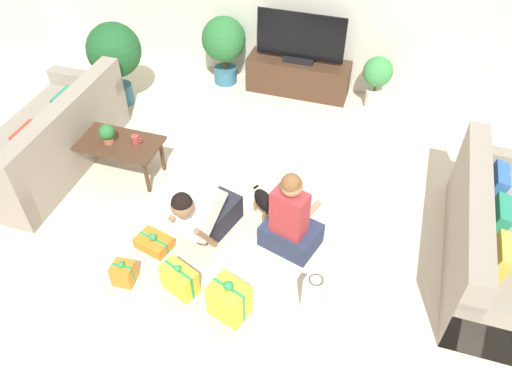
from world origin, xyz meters
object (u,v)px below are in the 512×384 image
tabletop_plant (107,133)px  potted_plant_back_left (224,43)px  tv (300,40)px  person_kneeling (204,212)px  potted_plant_back_right (377,76)px  coffee_table (114,145)px  tv_console (298,76)px  sofa_right (499,243)px  gift_box_a (180,279)px  gift_box_d (229,300)px  sofa_left (49,142)px  potted_plant_corner_left (114,53)px  mug (136,139)px  gift_box_b (124,273)px  person_sitting (291,221)px  dog (266,203)px  gift_bag_a (314,296)px  gift_box_c (154,242)px

tabletop_plant → potted_plant_back_left: bearing=77.3°
tv → person_kneeling: 2.89m
potted_plant_back_right → coffee_table: bearing=-139.2°
tv_console → sofa_right: bearing=-44.0°
gift_box_a → gift_box_d: (0.50, -0.09, 0.04)m
sofa_left → potted_plant_corner_left: bearing=173.9°
potted_plant_corner_left → mug: (0.89, -1.24, -0.24)m
potted_plant_back_left → gift_box_b: 3.57m
tv → person_sitting: bearing=-77.5°
potted_plant_back_left → gift_box_b: potted_plant_back_left is taller
person_kneeling → person_sitting: person_sitting is taller
tv → potted_plant_corner_left: tv is taller
mug → sofa_left: bearing=-173.0°
dog → sofa_right: bearing=-42.6°
potted_plant_back_left → tabletop_plant: bearing=-102.7°
coffee_table → gift_box_d: 2.27m
potted_plant_corner_left → gift_bag_a: (3.13, -2.42, -0.51)m
sofa_left → tv: 3.29m
sofa_right → coffee_table: size_ratio=2.00×
tv → gift_box_d: bearing=-85.2°
coffee_table → potted_plant_back_right: (2.53, 2.19, 0.06)m
gift_box_d → gift_bag_a: (0.68, 0.23, 0.03)m
person_sitting → coffee_table: bearing=3.7°
gift_box_d → mug: (-1.55, 1.41, 0.31)m
tv_console → mug: 2.54m
sofa_left → person_kneeling: sofa_left is taller
sofa_right → gift_bag_a: (-1.48, -0.99, -0.10)m
sofa_right → sofa_left: bearing=89.3°
gift_box_a → gift_bag_a: gift_bag_a is taller
potted_plant_back_left → person_sitting: 3.13m
potted_plant_back_right → potted_plant_back_left: potted_plant_back_left is taller
gift_box_b → coffee_table: bearing=120.2°
person_kneeling → tabletop_plant: bearing=171.2°
gift_box_d → dog: bearing=91.3°
tv_console → tv: size_ratio=1.19×
gift_box_b → tabletop_plant: tabletop_plant is taller
gift_bag_a → mug: size_ratio=3.70×
potted_plant_back_left → tv: bearing=2.8°
person_sitting → gift_box_c: size_ratio=2.49×
potted_plant_back_right → dog: bearing=-107.6°
tv_console → person_sitting: bearing=-77.5°
potted_plant_corner_left → sofa_right: bearing=-17.2°
sofa_right → tabletop_plant: (-3.99, 0.11, 0.26)m
potted_plant_corner_left → gift_box_a: 3.27m
person_kneeling → mug: (-1.04, 0.66, 0.13)m
gift_box_a → gift_bag_a: bearing=6.7°
sofa_left → gift_box_b: sofa_left is taller
potted_plant_corner_left → potted_plant_back_left: potted_plant_corner_left is taller
potted_plant_back_left → gift_bag_a: potted_plant_back_left is taller
tv → sofa_left: bearing=-134.6°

